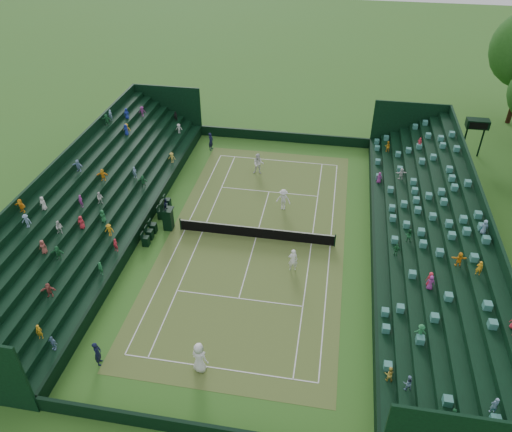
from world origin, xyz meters
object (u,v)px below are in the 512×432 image
object	(u,v)px
player_far_east	(283,199)
player_far_west	(258,164)
tennis_net	(256,232)
player_near_east	(293,260)
player_near_west	(199,357)
umpire_chair	(167,216)

from	to	relation	value
player_far_east	player_far_west	bearing A→B (deg)	123.35
tennis_net	player_near_east	size ratio (longest dim) A/B	6.57
player_near_east	player_far_west	distance (m)	13.12
player_near_west	player_far_east	xyz separation A→B (m)	(2.48, 16.20, -0.10)
player_near_west	player_near_east	distance (m)	9.91
player_far_west	tennis_net	bearing A→B (deg)	-83.92
player_near_east	player_far_east	xyz separation A→B (m)	(-1.58, 7.17, 0.02)
player_near_west	player_far_west	world-z (taller)	player_near_west
player_near_west	player_far_east	distance (m)	16.39
tennis_net	player_near_east	bearing A→B (deg)	-44.92
umpire_chair	player_near_west	bearing A→B (deg)	-64.60
umpire_chair	player_far_west	distance (m)	10.70
player_near_west	player_near_east	bearing A→B (deg)	-93.49
player_far_west	player_near_east	bearing A→B (deg)	-72.60
player_near_east	player_far_east	distance (m)	7.34
tennis_net	player_far_west	xyz separation A→B (m)	(-1.41, 9.27, 0.45)
player_near_east	tennis_net	bearing A→B (deg)	-54.95
tennis_net	umpire_chair	distance (m)	6.77
umpire_chair	player_far_west	world-z (taller)	umpire_chair
umpire_chair	player_near_east	world-z (taller)	umpire_chair
tennis_net	player_far_east	size ratio (longest dim) A/B	6.44
player_near_west	player_far_east	bearing A→B (deg)	-77.97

